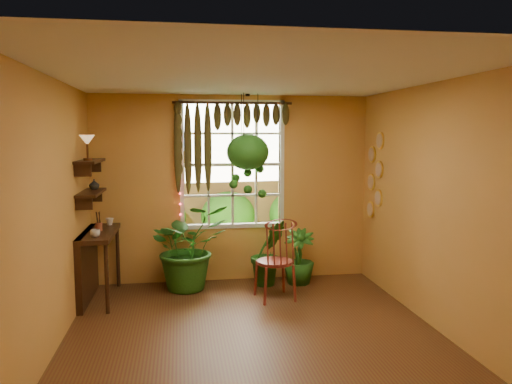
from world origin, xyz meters
The scene contains 23 objects.
floor centered at (0.00, 0.00, 0.00)m, with size 4.50×4.50×0.00m, color #4F3416.
ceiling centered at (0.00, 0.00, 2.70)m, with size 4.50×4.50×0.00m, color silver.
wall_back centered at (0.00, 2.25, 1.35)m, with size 4.00×4.00×0.00m, color #C88B44.
wall_left centered at (-2.00, 0.00, 1.35)m, with size 4.50×4.50×0.00m, color #C88B44.
wall_right centered at (2.00, 0.00, 1.35)m, with size 4.50×4.50×0.00m, color #C88B44.
window centered at (0.00, 2.28, 1.70)m, with size 1.52×0.10×1.86m.
valance_vine centered at (-0.08, 2.16, 2.28)m, with size 1.70×0.12×1.10m.
string_lights centered at (-0.76, 2.19, 1.75)m, with size 0.03×0.03×1.54m, color #FF2633, non-canonical shape.
wall_plates centered at (1.98, 1.79, 1.55)m, with size 0.04×0.32×1.10m, color beige, non-canonical shape.
counter_ledge centered at (-1.91, 1.60, 0.55)m, with size 0.40×1.20×0.90m.
shelf_lower centered at (-1.88, 1.60, 1.40)m, with size 0.25×0.90×0.04m, color #321C0D.
shelf_upper centered at (-1.88, 1.60, 1.80)m, with size 0.25×0.90×0.04m, color #321C0D.
backyard centered at (0.24, 6.87, 1.28)m, with size 14.00×10.00×12.00m.
windsor_chair centered at (0.45, 1.25, 0.36)m, with size 0.53×0.56×1.25m.
potted_plant_left centered at (-0.66, 1.88, 0.60)m, with size 1.08×0.94×1.20m, color #174412.
potted_plant_mid centered at (0.47, 1.90, 0.47)m, with size 0.51×0.41×0.93m, color #174412.
potted_plant_right centered at (0.91, 1.89, 0.39)m, with size 0.44×0.44×0.79m, color #174412.
hanging_basket centered at (0.19, 2.02, 1.83)m, with size 0.60×0.60×1.47m.
cup_a centered at (-1.78, 1.21, 0.95)m, with size 0.12×0.12×0.09m, color silver.
cup_b centered at (-1.72, 2.04, 0.95)m, with size 0.11×0.11×0.10m, color beige.
brush_jar centered at (-1.80, 1.62, 1.02)m, with size 0.09×0.09×0.32m.
shelf_vase centered at (-1.87, 1.81, 1.49)m, with size 0.13×0.13×0.14m, color #B2AD99.
tiffany_lamp centered at (-1.86, 1.36, 2.05)m, with size 0.19×0.19×0.31m.
Camera 1 is at (-0.76, -4.93, 2.12)m, focal length 35.00 mm.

